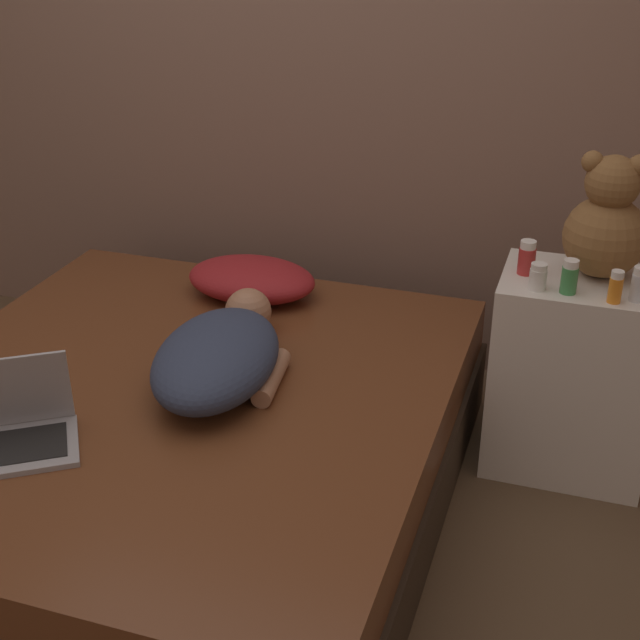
# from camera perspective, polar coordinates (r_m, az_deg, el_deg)

# --- Properties ---
(ground_plane) EXTENTS (12.00, 12.00, 0.00)m
(ground_plane) POSITION_cam_1_polar(r_m,az_deg,el_deg) (2.96, -8.97, -11.50)
(ground_plane) COLOR brown
(wall_back) EXTENTS (8.00, 0.06, 2.60)m
(wall_back) POSITION_cam_1_polar(r_m,az_deg,el_deg) (3.47, -1.40, 18.18)
(wall_back) COLOR #846656
(wall_back) RESTS_ON ground_plane
(bed) EXTENTS (1.65, 1.83, 0.43)m
(bed) POSITION_cam_1_polar(r_m,az_deg,el_deg) (2.83, -9.27, -8.08)
(bed) COLOR #2D2319
(bed) RESTS_ON ground_plane
(nightstand) EXTENTS (0.51, 0.38, 0.68)m
(nightstand) POSITION_cam_1_polar(r_m,az_deg,el_deg) (3.04, 15.86, -3.35)
(nightstand) COLOR silver
(nightstand) RESTS_ON ground_plane
(pillow) EXTENTS (0.47, 0.33, 0.14)m
(pillow) POSITION_cam_1_polar(r_m,az_deg,el_deg) (3.23, -4.40, 2.62)
(pillow) COLOR maroon
(pillow) RESTS_ON bed
(person_lying) EXTENTS (0.42, 0.74, 0.19)m
(person_lying) POSITION_cam_1_polar(r_m,az_deg,el_deg) (2.68, -6.38, -2.20)
(person_lying) COLOR #2D3851
(person_lying) RESTS_ON bed
(laptop) EXTENTS (0.40, 0.38, 0.25)m
(laptop) POSITION_cam_1_polar(r_m,az_deg,el_deg) (2.53, -19.01, -6.49)
(laptop) COLOR #9E9EA3
(laptop) RESTS_ON bed
(teddy_bear) EXTENTS (0.26, 0.26, 0.39)m
(teddy_bear) POSITION_cam_1_polar(r_m,az_deg,el_deg) (2.88, 17.87, 5.89)
(teddy_bear) COLOR brown
(teddy_bear) RESTS_ON nightstand
(bottle_white) EXTENTS (0.05, 0.05, 0.08)m
(bottle_white) POSITION_cam_1_polar(r_m,az_deg,el_deg) (2.77, 13.78, 2.70)
(bottle_white) COLOR white
(bottle_white) RESTS_ON nightstand
(bottle_clear) EXTENTS (0.04, 0.04, 0.11)m
(bottle_clear) POSITION_cam_1_polar(r_m,az_deg,el_deg) (2.77, 19.71, 2.16)
(bottle_clear) COLOR silver
(bottle_clear) RESTS_ON nightstand
(bottle_red) EXTENTS (0.05, 0.05, 0.11)m
(bottle_red) POSITION_cam_1_polar(r_m,az_deg,el_deg) (2.87, 13.10, 3.90)
(bottle_red) COLOR #B72D2D
(bottle_red) RESTS_ON nightstand
(bottle_green) EXTENTS (0.05, 0.05, 0.11)m
(bottle_green) POSITION_cam_1_polar(r_m,az_deg,el_deg) (2.76, 15.68, 2.67)
(bottle_green) COLOR #3D8E4C
(bottle_green) RESTS_ON nightstand
(bottle_orange) EXTENTS (0.04, 0.04, 0.10)m
(bottle_orange) POSITION_cam_1_polar(r_m,az_deg,el_deg) (2.74, 18.40, 2.01)
(bottle_orange) COLOR orange
(bottle_orange) RESTS_ON nightstand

